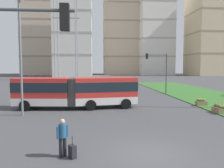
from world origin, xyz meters
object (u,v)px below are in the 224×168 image
Objects in this scene: car_silver_hatch at (69,91)px; articulated_bus at (77,91)px; pedestrian_crossing at (63,135)px; flower_planter_3 at (219,108)px; flower_planter_4 at (201,102)px; apartment_tower_west at (41,32)px; traffic_light_far_right at (159,67)px; apartment_tower_east at (211,35)px; flower_planter_2 at (223,109)px; apartment_tower_eastcentre at (155,23)px; streetlight_left at (21,52)px; apartment_tower_centre at (121,24)px; apartment_tower_westcentre at (73,26)px; rolling_suitcase at (72,151)px.

articulated_bus is at bearing -78.52° from car_silver_hatch.
pedestrian_crossing reaches higher than flower_planter_3.
car_silver_hatch is at bearing 101.48° from articulated_bus.
flower_planter_3 is at bearing -90.00° from flower_planter_4.
apartment_tower_west is (-23.96, 86.80, 21.32)m from car_silver_hatch.
flower_planter_3 is 13.95m from traffic_light_far_right.
flower_planter_3 is 97.46m from apartment_tower_east.
flower_planter_2 is at bearing -84.10° from traffic_light_far_right.
traffic_light_far_right is 87.00m from apartment_tower_eastcentre.
flower_planter_2 is 0.68m from flower_planter_3.
apartment_tower_centre is (20.75, 100.63, 22.04)m from streetlight_left.
traffic_light_far_right is 94.88m from apartment_tower_west.
car_silver_hatch is at bearing -85.47° from apartment_tower_westcentre.
apartment_tower_east is (83.84, -14.62, -2.53)m from apartment_tower_west.
car_silver_hatch is 0.09× the size of apartment_tower_eastcentre.
apartment_tower_westcentre is at bearing 95.39° from articulated_bus.
apartment_tower_eastcentre is (34.89, 82.59, 25.72)m from car_silver_hatch.
streetlight_left reaches higher than flower_planter_3.
streetlight_left is 78.19m from apartment_tower_westcentre.
apartment_tower_east is (57.32, 93.09, 19.22)m from rolling_suitcase.
apartment_tower_eastcentre is at bearing 67.10° from car_silver_hatch.
flower_planter_4 is at bearing 10.39° from streetlight_left.
apartment_tower_westcentre is (-2.66, 76.48, 16.02)m from streetlight_left.
articulated_bus is at bearing 91.50° from pedestrian_crossing.
flower_planter_2 is 82.46m from apartment_tower_westcentre.
traffic_light_far_right is (10.63, 22.28, 3.80)m from rolling_suitcase.
rolling_suitcase is 11.46m from streetlight_left.
car_silver_hatch is 93.28m from apartment_tower_eastcentre.
apartment_tower_westcentre reaches higher than rolling_suitcase.
rolling_suitcase is (0.45, -0.20, -0.69)m from pedestrian_crossing.
flower_planter_2 is 3.94m from flower_planter_4.
apartment_tower_eastcentre is at bearing 72.66° from rolling_suitcase.
apartment_tower_west is 0.83× the size of apartment_tower_eastcentre.
apartment_tower_centre is (3.64, 100.75, 26.88)m from flower_planter_3.
apartment_tower_centre reaches higher than flower_planter_4.
articulated_bus reaches higher than rolling_suitcase.
traffic_light_far_right is at bearing -73.84° from apartment_tower_westcentre.
apartment_tower_eastcentre is (16.60, -6.14, -0.83)m from apartment_tower_centre.
flower_planter_3 is (12.85, -3.12, -1.23)m from articulated_bus.
flower_planter_3 is 17.78m from streetlight_left.
car_silver_hatch is 21.08m from rolling_suitcase.
flower_planter_2 and flower_planter_4 have the same top height.
flower_planter_3 is 108.27m from apartment_tower_west.
articulated_bus is 102.28m from apartment_tower_centre.
articulated_bus is at bearing 166.34° from flower_planter_3.
car_silver_hatch is 17.07m from flower_planter_4.
articulated_bus is 12.13m from rolling_suitcase.
apartment_tower_centre is at bearing 86.66° from traffic_light_far_right.
flower_planter_3 is at bearing 34.79° from pedestrian_crossing.
articulated_bus reaches higher than flower_planter_3.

